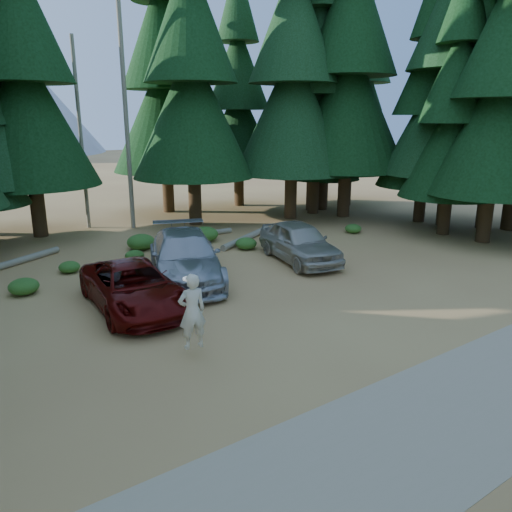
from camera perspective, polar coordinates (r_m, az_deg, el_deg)
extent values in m
plane|color=#9E7143|center=(15.98, 2.96, -6.34)|extent=(160.00, 160.00, 0.00)
cube|color=tan|center=(12.08, 22.94, -15.36)|extent=(26.00, 3.50, 0.01)
cylinder|color=#6E6958|center=(27.98, -14.64, 15.23)|extent=(0.24, 0.24, 12.00)
cylinder|color=#6E6958|center=(28.79, -19.40, 12.87)|extent=(0.20, 0.20, 10.00)
imported|color=#530907|center=(16.40, -13.84, -3.45)|extent=(2.84, 5.47, 1.47)
imported|color=#A8ACB1|center=(18.89, -8.13, -0.10)|extent=(4.63, 6.67, 1.79)
imported|color=#B0AB9C|center=(21.25, 4.97, 1.62)|extent=(3.00, 5.25, 1.68)
imported|color=beige|center=(12.77, -7.31, -6.29)|extent=(0.78, 0.56, 1.99)
cylinder|color=white|center=(12.52, -7.55, -2.58)|extent=(0.36, 0.36, 0.04)
cylinder|color=#6E6958|center=(23.16, -25.34, -0.47)|extent=(3.62, 2.22, 0.29)
cylinder|color=#6E6958|center=(25.89, -6.23, 2.54)|extent=(3.34, 0.60, 0.27)
cylinder|color=#6E6958|center=(24.89, -1.06, 2.13)|extent=(4.30, 2.55, 0.30)
ellipsoid|color=#2F5F1C|center=(19.15, -25.01, -3.17)|extent=(1.02, 1.02, 0.56)
ellipsoid|color=#2F5F1C|center=(21.10, -20.55, -1.18)|extent=(0.82, 0.82, 0.45)
ellipsoid|color=#2F5F1C|center=(23.77, -13.00, 1.58)|extent=(1.30, 1.30, 0.71)
ellipsoid|color=#2F5F1C|center=(22.01, -13.70, 0.06)|extent=(0.82, 0.82, 0.45)
ellipsoid|color=#2F5F1C|center=(24.78, -5.87, 2.50)|extent=(1.33, 1.33, 0.73)
ellipsoid|color=#2F5F1C|center=(23.23, -1.14, 1.45)|extent=(0.99, 0.99, 0.54)
ellipsoid|color=#2F5F1C|center=(26.98, 11.04, 3.10)|extent=(0.87, 0.87, 0.48)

